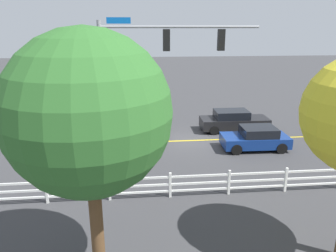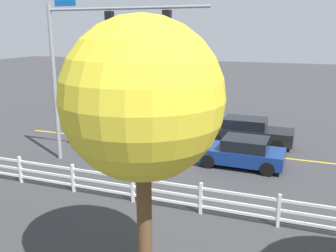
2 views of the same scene
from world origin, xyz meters
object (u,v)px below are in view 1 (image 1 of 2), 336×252
(car_0, at_px, (233,121))
(car_2, at_px, (256,138))
(car_4, at_px, (136,124))
(tree_2, at_px, (88,114))

(car_0, bearing_deg, car_2, -85.16)
(car_2, relative_size, car_4, 0.95)
(car_0, relative_size, tree_2, 0.66)
(car_2, bearing_deg, tree_2, 50.91)
(car_0, relative_size, car_4, 1.14)
(car_0, height_order, tree_2, tree_2)
(car_4, bearing_deg, car_0, 0.96)
(car_0, xyz_separation_m, tree_2, (8.00, 13.41, 4.31))
(car_4, relative_size, tree_2, 0.58)
(car_2, xyz_separation_m, car_4, (7.15, -3.51, 0.02))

